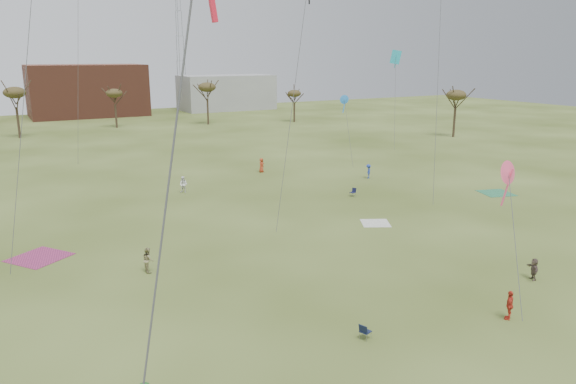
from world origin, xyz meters
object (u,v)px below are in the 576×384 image
spectator_fore_a (510,305)px  radio_tower (179,35)px  camp_chair_right (353,194)px  camp_chair_center (365,334)px

spectator_fore_a → radio_tower: size_ratio=0.04×
spectator_fore_a → camp_chair_right: spectator_fore_a is taller
spectator_fore_a → camp_chair_right: size_ratio=1.94×
spectator_fore_a → radio_tower: (22.71, 125.20, 18.37)m
camp_chair_center → camp_chair_right: bearing=-54.6°
camp_chair_center → camp_chair_right: same height
camp_chair_center → radio_tower: size_ratio=0.02×
spectator_fore_a → camp_chair_center: 8.60m
camp_chair_center → camp_chair_right: 29.40m
spectator_fore_a → camp_chair_center: bearing=-48.1°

